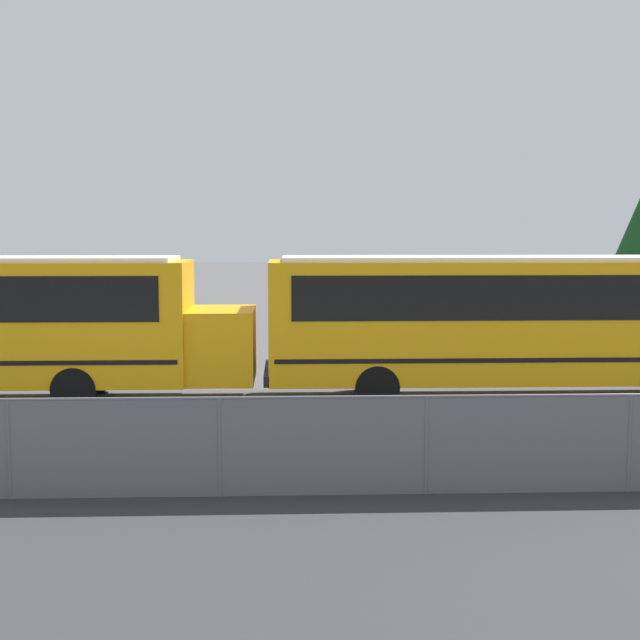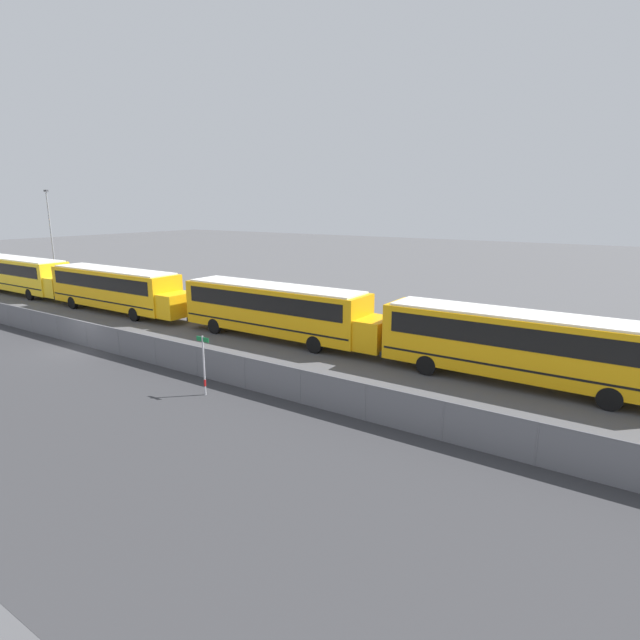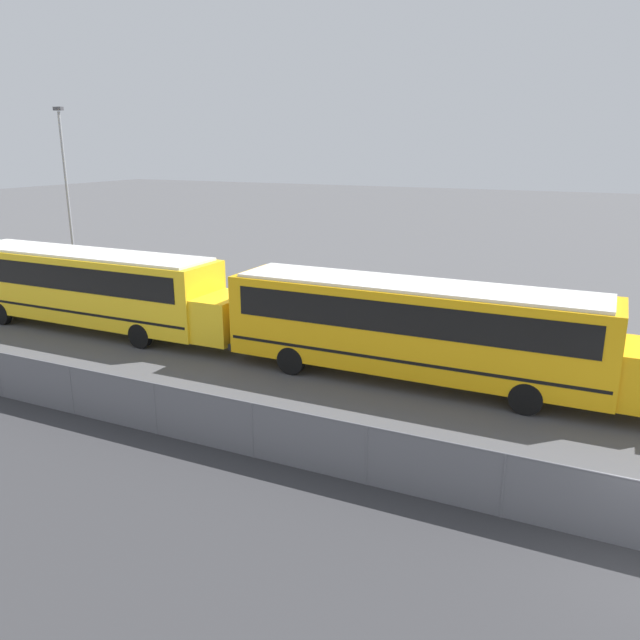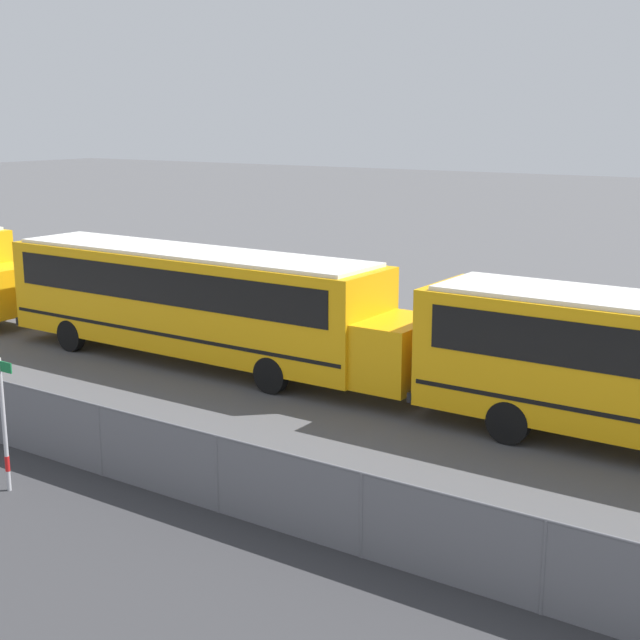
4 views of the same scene
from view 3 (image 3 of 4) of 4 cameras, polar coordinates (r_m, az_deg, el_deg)
The scene contains 3 objects.
school_bus_2 at distance 27.68m, azimuth -20.27°, elevation 3.11°, with size 13.95×2.62×3.29m.
school_bus_3 at distance 20.31m, azimuth 9.24°, elevation -0.45°, with size 13.95×2.62×3.29m.
light_pole at distance 40.19m, azimuth -22.16°, elevation 11.28°, with size 0.60×0.24×9.60m.
Camera 3 is at (-1.53, -12.00, 7.55)m, focal length 35.00 mm.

